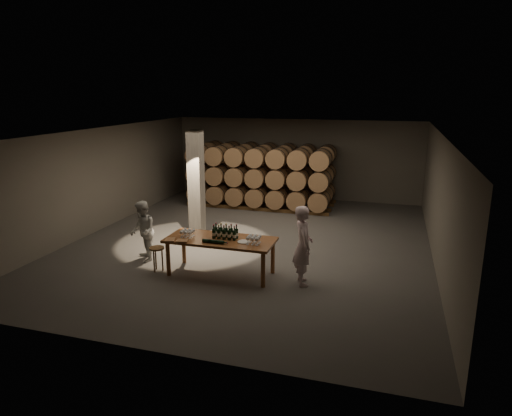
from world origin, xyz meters
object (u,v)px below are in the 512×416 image
(plate, at_px, (244,242))
(notebook_near, at_px, (182,241))
(bottle_cluster, at_px, (225,233))
(stool, at_px, (157,252))
(tasting_table, at_px, (220,243))
(person_woman, at_px, (143,231))
(person_man, at_px, (303,245))

(plate, xyz_separation_m, notebook_near, (-1.40, -0.37, 0.01))
(bottle_cluster, height_order, stool, bottle_cluster)
(bottle_cluster, bearing_deg, stool, -169.25)
(tasting_table, xyz_separation_m, stool, (-1.57, -0.25, -0.30))
(bottle_cluster, bearing_deg, person_woman, 174.53)
(stool, xyz_separation_m, person_man, (3.56, 0.28, 0.43))
(tasting_table, relative_size, person_man, 1.41)
(tasting_table, distance_m, plate, 0.63)
(tasting_table, height_order, person_man, person_man)
(person_man, relative_size, person_woman, 1.17)
(person_man, bearing_deg, tasting_table, 68.80)
(plate, height_order, notebook_near, notebook_near)
(tasting_table, distance_m, person_woman, 2.28)
(person_woman, bearing_deg, tasting_table, 44.14)
(plate, height_order, person_woman, person_woman)
(bottle_cluster, height_order, person_man, person_man)
(tasting_table, bearing_deg, notebook_near, -150.76)
(person_woman, bearing_deg, bottle_cluster, 45.96)
(bottle_cluster, relative_size, person_man, 0.33)
(notebook_near, distance_m, stool, 0.91)
(plate, relative_size, person_man, 0.16)
(tasting_table, distance_m, stool, 1.62)
(person_man, xyz_separation_m, person_woman, (-4.25, 0.26, -0.13))
(plate, xyz_separation_m, person_woman, (-2.87, 0.36, -0.11))
(bottle_cluster, bearing_deg, plate, -14.64)
(stool, distance_m, person_man, 3.60)
(bottle_cluster, height_order, notebook_near, bottle_cluster)
(stool, bearing_deg, person_man, 4.50)
(stool, xyz_separation_m, person_woman, (-0.69, 0.54, 0.29))
(plate, distance_m, person_man, 1.38)
(bottle_cluster, distance_m, plate, 0.54)
(person_woman, bearing_deg, stool, 13.14)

